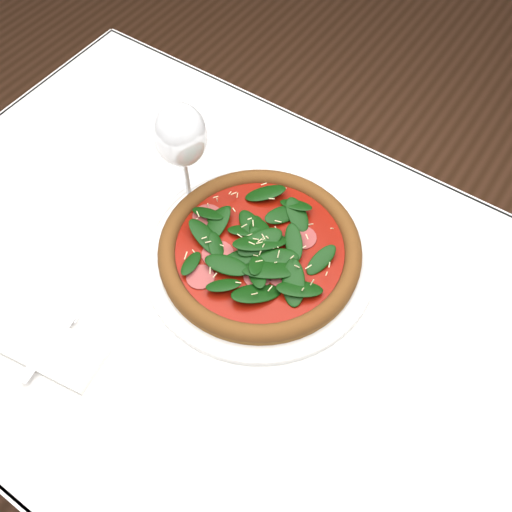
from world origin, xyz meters
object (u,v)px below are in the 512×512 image
Objects in this scene: pizza at (260,248)px; plate at (260,255)px; napkin at (50,349)px; wine_glass at (181,138)px.

plate is at bearing 90.00° from pizza.
plate is 2.32× the size of napkin.
plate is 0.22m from wine_glass.
pizza is 0.21m from wine_glass.
plate is 1.83× the size of wine_glass.
plate is at bearing -11.68° from wine_glass.
napkin is at bearing -88.49° from wine_glass.
pizza is at bearing 62.16° from napkin.
pizza is at bearing -11.68° from wine_glass.
wine_glass reaches higher than plate.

